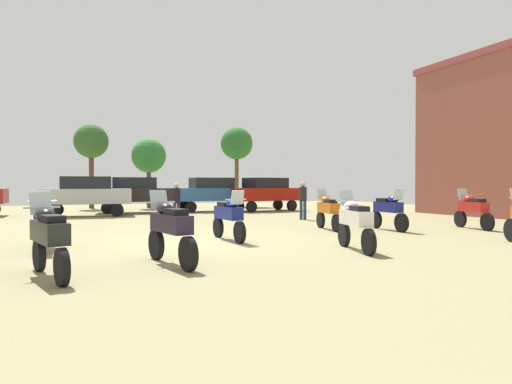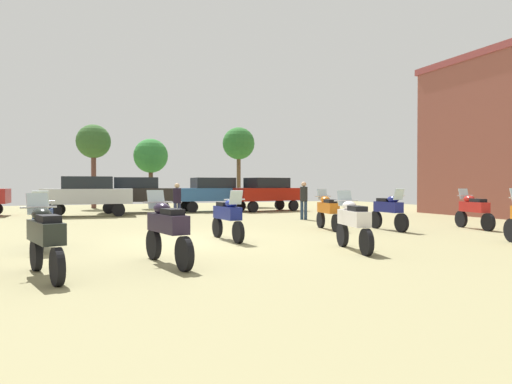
% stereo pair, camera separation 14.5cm
% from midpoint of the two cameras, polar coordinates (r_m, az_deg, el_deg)
% --- Properties ---
extents(ground_plane, '(44.00, 52.00, 0.02)m').
position_cam_midpoint_polar(ground_plane, '(13.27, -7.06, -6.05)').
color(ground_plane, '#8E875C').
extents(motorcycle_1, '(0.62, 2.21, 1.44)m').
position_cam_midpoint_polar(motorcycle_1, '(13.23, -3.71, -2.94)').
color(motorcycle_1, black).
rests_on(motorcycle_1, ground).
extents(motorcycle_2, '(0.71, 2.26, 1.49)m').
position_cam_midpoint_polar(motorcycle_2, '(9.37, -10.99, -4.42)').
color(motorcycle_2, black).
rests_on(motorcycle_2, ground).
extents(motorcycle_3, '(0.75, 2.14, 1.45)m').
position_cam_midpoint_polar(motorcycle_3, '(11.40, 11.81, -3.56)').
color(motorcycle_3, black).
rests_on(motorcycle_3, ground).
extents(motorcycle_6, '(0.71, 2.08, 1.45)m').
position_cam_midpoint_polar(motorcycle_6, '(18.31, 25.04, -1.94)').
color(motorcycle_6, black).
rests_on(motorcycle_6, ground).
extents(motorcycle_7, '(0.62, 2.09, 1.47)m').
position_cam_midpoint_polar(motorcycle_7, '(16.73, 15.84, -2.12)').
color(motorcycle_7, black).
rests_on(motorcycle_7, ground).
extents(motorcycle_8, '(0.68, 2.07, 1.44)m').
position_cam_midpoint_polar(motorcycle_8, '(16.47, 8.64, -2.20)').
color(motorcycle_8, black).
rests_on(motorcycle_8, ground).
extents(motorcycle_9, '(0.78, 2.17, 1.45)m').
position_cam_midpoint_polar(motorcycle_9, '(8.72, -24.68, -5.02)').
color(motorcycle_9, black).
rests_on(motorcycle_9, ground).
extents(motorcycle_11, '(0.62, 2.22, 1.46)m').
position_cam_midpoint_polar(motorcycle_11, '(12.57, -25.03, -3.19)').
color(motorcycle_11, black).
rests_on(motorcycle_11, ground).
extents(car_2, '(4.56, 2.58, 2.00)m').
position_cam_midpoint_polar(car_2, '(26.98, -14.84, -0.01)').
color(car_2, black).
rests_on(car_2, ground).
extents(car_3, '(4.33, 1.88, 2.00)m').
position_cam_midpoint_polar(car_3, '(27.53, -5.69, 0.03)').
color(car_3, black).
rests_on(car_3, ground).
extents(car_5, '(4.45, 2.19, 2.00)m').
position_cam_midpoint_polar(car_5, '(24.69, -20.38, -0.13)').
color(car_5, black).
rests_on(car_5, ground).
extents(car_6, '(4.56, 2.58, 2.00)m').
position_cam_midpoint_polar(car_6, '(27.78, 1.02, 0.05)').
color(car_6, black).
rests_on(car_6, ground).
extents(person_2, '(0.37, 0.37, 1.66)m').
position_cam_midpoint_polar(person_2, '(20.08, -10.02, -0.89)').
color(person_2, '#262C4C').
rests_on(person_2, ground).
extents(person_3, '(0.46, 0.46, 1.72)m').
position_cam_midpoint_polar(person_3, '(21.07, 5.64, -0.69)').
color(person_3, '#23364F').
rests_on(person_3, ground).
extents(tree_1, '(2.26, 2.26, 5.64)m').
position_cam_midpoint_polar(tree_1, '(32.95, -19.84, 5.79)').
color(tree_1, brown).
rests_on(tree_1, ground).
extents(tree_4, '(2.38, 2.38, 5.84)m').
position_cam_midpoint_polar(tree_4, '(34.38, -2.53, 5.92)').
color(tree_4, brown).
rests_on(tree_4, ground).
extents(tree_5, '(2.32, 2.32, 4.72)m').
position_cam_midpoint_polar(tree_5, '(32.25, -13.26, 4.32)').
color(tree_5, '#4F3925').
rests_on(tree_5, ground).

